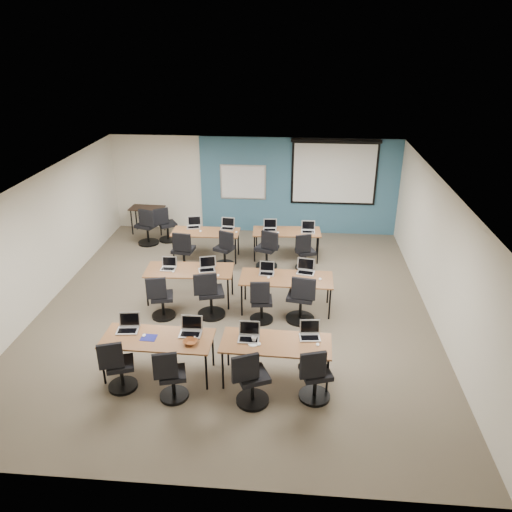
# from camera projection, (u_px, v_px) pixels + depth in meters

# --- Properties ---
(floor) EXTENTS (8.00, 9.00, 0.02)m
(floor) POSITION_uv_depth(u_px,v_px,m) (235.00, 308.00, 10.46)
(floor) COLOR #6B6354
(floor) RESTS_ON ground
(ceiling) EXTENTS (8.00, 9.00, 0.02)m
(ceiling) POSITION_uv_depth(u_px,v_px,m) (233.00, 183.00, 9.34)
(ceiling) COLOR white
(ceiling) RESTS_ON ground
(wall_back) EXTENTS (8.00, 0.04, 2.70)m
(wall_back) POSITION_uv_depth(u_px,v_px,m) (254.00, 185.00, 13.99)
(wall_back) COLOR beige
(wall_back) RESTS_ON ground
(wall_front) EXTENTS (8.00, 0.04, 2.70)m
(wall_front) POSITION_uv_depth(u_px,v_px,m) (186.00, 403.00, 5.82)
(wall_front) COLOR beige
(wall_front) RESTS_ON ground
(wall_left) EXTENTS (0.04, 9.00, 2.70)m
(wall_left) POSITION_uv_depth(u_px,v_px,m) (40.00, 243.00, 10.21)
(wall_left) COLOR beige
(wall_left) RESTS_ON ground
(wall_right) EXTENTS (0.04, 9.00, 2.70)m
(wall_right) POSITION_uv_depth(u_px,v_px,m) (440.00, 256.00, 9.60)
(wall_right) COLOR beige
(wall_right) RESTS_ON ground
(blue_accent_panel) EXTENTS (5.50, 0.04, 2.70)m
(blue_accent_panel) POSITION_uv_depth(u_px,v_px,m) (299.00, 187.00, 13.86)
(blue_accent_panel) COLOR #3D5977
(blue_accent_panel) RESTS_ON wall_back
(whiteboard) EXTENTS (1.28, 0.03, 0.98)m
(whiteboard) POSITION_uv_depth(u_px,v_px,m) (243.00, 182.00, 13.90)
(whiteboard) COLOR silver
(whiteboard) RESTS_ON wall_back
(projector_screen) EXTENTS (2.40, 0.10, 1.82)m
(projector_screen) POSITION_uv_depth(u_px,v_px,m) (334.00, 169.00, 13.51)
(projector_screen) COLOR black
(projector_screen) RESTS_ON wall_back
(training_table_front_left) EXTENTS (1.82, 0.76, 0.73)m
(training_table_front_left) POSITION_uv_depth(u_px,v_px,m) (158.00, 340.00, 8.18)
(training_table_front_left) COLOR brown
(training_table_front_left) RESTS_ON floor
(training_table_front_right) EXTENTS (1.78, 0.74, 0.73)m
(training_table_front_right) POSITION_uv_depth(u_px,v_px,m) (276.00, 345.00, 8.06)
(training_table_front_right) COLOR brown
(training_table_front_right) RESTS_ON floor
(training_table_mid_left) EXTENTS (1.84, 0.77, 0.73)m
(training_table_mid_left) POSITION_uv_depth(u_px,v_px,m) (189.00, 271.00, 10.50)
(training_table_mid_left) COLOR #A16D28
(training_table_mid_left) RESTS_ON floor
(training_table_mid_right) EXTENTS (1.88, 0.78, 0.73)m
(training_table_mid_right) POSITION_uv_depth(u_px,v_px,m) (286.00, 280.00, 10.15)
(training_table_mid_right) COLOR #A3692E
(training_table_mid_right) RESTS_ON floor
(training_table_back_left) EXTENTS (1.68, 0.70, 0.73)m
(training_table_back_left) POSITION_uv_depth(u_px,v_px,m) (206.00, 233.00, 12.47)
(training_table_back_left) COLOR #A67A48
(training_table_back_left) RESTS_ON floor
(training_table_back_right) EXTENTS (1.69, 0.70, 0.73)m
(training_table_back_right) POSITION_uv_depth(u_px,v_px,m) (287.00, 233.00, 12.50)
(training_table_back_right) COLOR brown
(training_table_back_right) RESTS_ON floor
(laptop_0) EXTENTS (0.36, 0.30, 0.27)m
(laptop_0) POSITION_uv_depth(u_px,v_px,m) (128.00, 326.00, 8.36)
(laptop_0) COLOR silver
(laptop_0) RESTS_ON training_table_front_left
(mouse_0) EXTENTS (0.06, 0.09, 0.03)m
(mouse_0) POSITION_uv_depth(u_px,v_px,m) (144.00, 335.00, 8.20)
(mouse_0) COLOR white
(mouse_0) RESTS_ON training_table_front_left
(task_chair_0) EXTENTS (0.49, 0.47, 0.96)m
(task_chair_0) POSITION_uv_depth(u_px,v_px,m) (119.00, 369.00, 7.95)
(task_chair_0) COLOR black
(task_chair_0) RESTS_ON floor
(laptop_1) EXTENTS (0.36, 0.31, 0.27)m
(laptop_1) POSITION_uv_depth(u_px,v_px,m) (191.00, 329.00, 8.27)
(laptop_1) COLOR #A1A1AA
(laptop_1) RESTS_ON training_table_front_left
(mouse_1) EXTENTS (0.06, 0.09, 0.03)m
(mouse_1) POSITION_uv_depth(u_px,v_px,m) (195.00, 337.00, 8.16)
(mouse_1) COLOR white
(mouse_1) RESTS_ON training_table_front_left
(task_chair_1) EXTENTS (0.47, 0.46, 0.95)m
(task_chair_1) POSITION_uv_depth(u_px,v_px,m) (171.00, 379.00, 7.73)
(task_chair_1) COLOR black
(task_chair_1) RESTS_ON floor
(laptop_2) EXTENTS (0.34, 0.29, 0.26)m
(laptop_2) POSITION_uv_depth(u_px,v_px,m) (249.00, 335.00, 8.12)
(laptop_2) COLOR #B6B6C2
(laptop_2) RESTS_ON training_table_front_right
(mouse_2) EXTENTS (0.08, 0.11, 0.03)m
(mouse_2) POSITION_uv_depth(u_px,v_px,m) (259.00, 344.00, 7.98)
(mouse_2) COLOR white
(mouse_2) RESTS_ON training_table_front_right
(task_chair_2) EXTENTS (0.56, 0.52, 1.00)m
(task_chair_2) POSITION_uv_depth(u_px,v_px,m) (251.00, 382.00, 7.63)
(task_chair_2) COLOR black
(task_chair_2) RESTS_ON floor
(laptop_3) EXTENTS (0.34, 0.29, 0.26)m
(laptop_3) POSITION_uv_depth(u_px,v_px,m) (310.00, 333.00, 8.17)
(laptop_3) COLOR #B0B0BF
(laptop_3) RESTS_ON training_table_front_right
(mouse_3) EXTENTS (0.08, 0.10, 0.03)m
(mouse_3) POSITION_uv_depth(u_px,v_px,m) (318.00, 345.00, 7.97)
(mouse_3) COLOR white
(mouse_3) RESTS_ON training_table_front_right
(task_chair_3) EXTENTS (0.51, 0.50, 0.98)m
(task_chair_3) POSITION_uv_depth(u_px,v_px,m) (315.00, 379.00, 7.72)
(task_chair_3) COLOR black
(task_chair_3) RESTS_ON floor
(laptop_4) EXTENTS (0.31, 0.26, 0.24)m
(laptop_4) POSITION_uv_depth(u_px,v_px,m) (169.00, 266.00, 10.51)
(laptop_4) COLOR silver
(laptop_4) RESTS_ON training_table_mid_left
(mouse_4) EXTENTS (0.06, 0.09, 0.03)m
(mouse_4) POSITION_uv_depth(u_px,v_px,m) (173.00, 271.00, 10.37)
(mouse_4) COLOR white
(mouse_4) RESTS_ON training_table_mid_left
(task_chair_4) EXTENTS (0.48, 0.48, 0.97)m
(task_chair_4) POSITION_uv_depth(u_px,v_px,m) (161.00, 301.00, 9.95)
(task_chair_4) COLOR black
(task_chair_4) RESTS_ON floor
(laptop_5) EXTENTS (0.34, 0.29, 0.26)m
(laptop_5) POSITION_uv_depth(u_px,v_px,m) (207.00, 267.00, 10.46)
(laptop_5) COLOR silver
(laptop_5) RESTS_ON training_table_mid_left
(mouse_5) EXTENTS (0.07, 0.10, 0.03)m
(mouse_5) POSITION_uv_depth(u_px,v_px,m) (218.00, 275.00, 10.21)
(mouse_5) COLOR white
(mouse_5) RESTS_ON training_table_mid_left
(task_chair_5) EXTENTS (0.57, 0.57, 1.04)m
(task_chair_5) POSITION_uv_depth(u_px,v_px,m) (210.00, 298.00, 9.99)
(task_chair_5) COLOR black
(task_chair_5) RESTS_ON floor
(laptop_6) EXTENTS (0.30, 0.26, 0.23)m
(laptop_6) POSITION_uv_depth(u_px,v_px,m) (267.00, 271.00, 10.30)
(laptop_6) COLOR silver
(laptop_6) RESTS_ON training_table_mid_right
(mouse_6) EXTENTS (0.08, 0.11, 0.04)m
(mouse_6) POSITION_uv_depth(u_px,v_px,m) (269.00, 277.00, 10.13)
(mouse_6) COLOR white
(mouse_6) RESTS_ON training_table_mid_right
(task_chair_6) EXTENTS (0.47, 0.47, 0.95)m
(task_chair_6) POSITION_uv_depth(u_px,v_px,m) (261.00, 305.00, 9.82)
(task_chair_6) COLOR black
(task_chair_6) RESTS_ON floor
(laptop_7) EXTENTS (0.36, 0.30, 0.27)m
(laptop_7) POSITION_uv_depth(u_px,v_px,m) (306.00, 269.00, 10.35)
(laptop_7) COLOR #B6B6B6
(laptop_7) RESTS_ON training_table_mid_right
(mouse_7) EXTENTS (0.07, 0.10, 0.04)m
(mouse_7) POSITION_uv_depth(u_px,v_px,m) (320.00, 279.00, 10.06)
(mouse_7) COLOR white
(mouse_7) RESTS_ON training_table_mid_right
(task_chair_7) EXTENTS (0.58, 0.58, 1.05)m
(task_chair_7) POSITION_uv_depth(u_px,v_px,m) (301.00, 302.00, 9.82)
(task_chair_7) COLOR black
(task_chair_7) RESTS_ON floor
(laptop_8) EXTENTS (0.34, 0.29, 0.26)m
(laptop_8) POSITION_uv_depth(u_px,v_px,m) (194.00, 225.00, 12.72)
(laptop_8) COLOR #B9B8C3
(laptop_8) RESTS_ON training_table_back_left
(mouse_8) EXTENTS (0.09, 0.11, 0.04)m
(mouse_8) POSITION_uv_depth(u_px,v_px,m) (200.00, 231.00, 12.45)
(mouse_8) COLOR white
(mouse_8) RESTS_ON training_table_back_left
(task_chair_8) EXTENTS (0.54, 0.54, 1.02)m
(task_chair_8) POSITION_uv_depth(u_px,v_px,m) (183.00, 254.00, 11.95)
(task_chair_8) COLOR black
(task_chair_8) RESTS_ON floor
(laptop_9) EXTENTS (0.34, 0.29, 0.26)m
(laptop_9) POSITION_uv_depth(u_px,v_px,m) (228.00, 226.00, 12.64)
(laptop_9) COLOR #A2A2AC
(laptop_9) RESTS_ON training_table_back_left
(mouse_9) EXTENTS (0.07, 0.10, 0.03)m
(mouse_9) POSITION_uv_depth(u_px,v_px,m) (236.00, 232.00, 12.39)
(mouse_9) COLOR white
(mouse_9) RESTS_ON training_table_back_left
(task_chair_9) EXTENTS (0.51, 0.47, 0.96)m
(task_chair_9) POSITION_uv_depth(u_px,v_px,m) (225.00, 251.00, 12.17)
(task_chair_9) COLOR black
(task_chair_9) RESTS_ON floor
(laptop_10) EXTENTS (0.33, 0.28, 0.25)m
(laptop_10) POSITION_uv_depth(u_px,v_px,m) (270.00, 227.00, 12.55)
(laptop_10) COLOR #B2B2B2
(laptop_10) RESTS_ON training_table_back_right
(mouse_10) EXTENTS (0.07, 0.11, 0.04)m
(mouse_10) POSITION_uv_depth(u_px,v_px,m) (278.00, 233.00, 12.35)
(mouse_10) COLOR white
(mouse_10) RESTS_ON training_table_back_right
(task_chair_10) EXTENTS (0.56, 0.53, 1.01)m
(task_chair_10) POSITION_uv_depth(u_px,v_px,m) (267.00, 252.00, 12.07)
(task_chair_10) COLOR black
(task_chair_10) RESTS_ON floor
(laptop_11) EXTENTS (0.34, 0.29, 0.26)m
(laptop_11) POSITION_uv_depth(u_px,v_px,m) (308.00, 229.00, 12.43)
(laptop_11) COLOR #BCBBC2
(laptop_11) RESTS_ON training_table_back_right
(mouse_11) EXTENTS (0.07, 0.10, 0.03)m
(mouse_11) POSITION_uv_depth(u_px,v_px,m) (312.00, 233.00, 12.36)
(mouse_11) COLOR white
(mouse_11) RESTS_ON training_table_back_right
(task_chair_11) EXTENTS (0.49, 0.47, 0.95)m
(task_chair_11) POSITION_uv_depth(u_px,v_px,m) (305.00, 255.00, 12.00)
(task_chair_11) COLOR black
(task_chair_11) RESTS_ON floor
(blue_mousepad) EXTENTS (0.26, 0.22, 0.01)m
(blue_mousepad) POSITION_uv_depth(u_px,v_px,m) (149.00, 338.00, 8.16)
(blue_mousepad) COLOR navy
(blue_mousepad) RESTS_ON training_table_front_left
(snack_bowl) EXTENTS (0.26, 0.26, 0.06)m
(snack_bowl) POSITION_uv_depth(u_px,v_px,m) (190.00, 342.00, 8.00)
(snack_bowl) COLOR brown
(snack_bowl) RESTS_ON training_table_front_left
(snack_plate) EXTENTS (0.18, 0.18, 0.01)m
(snack_plate) POSITION_uv_depth(u_px,v_px,m) (253.00, 344.00, 7.99)
(snack_plate) COLOR white
(snack_plate) RESTS_ON training_table_front_right
(coffee_cup) EXTENTS (0.09, 0.09, 0.07)m
(coffee_cup) POSITION_uv_depth(u_px,v_px,m) (254.00, 339.00, 8.03)
(coffee_cup) COLOR white
(coffee_cup) RESTS_ON snack_plate
(utility_table) EXTENTS (0.95, 0.53, 0.75)m
(utility_table) POSITION_uv_depth(u_px,v_px,m) (147.00, 211.00, 14.11)
(utility_table) COLOR black
(utility_table) RESTS_ON floor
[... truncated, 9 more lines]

